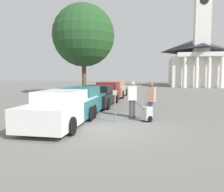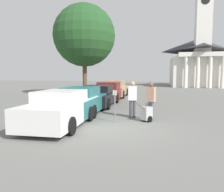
% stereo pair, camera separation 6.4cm
% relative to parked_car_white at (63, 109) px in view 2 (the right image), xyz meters
% --- Properties ---
extents(ground_plane, '(120.00, 120.00, 0.00)m').
position_rel_parked_car_white_xyz_m(ground_plane, '(2.28, -0.24, -0.70)').
color(ground_plane, slate).
extents(parked_car_white, '(2.19, 5.04, 1.49)m').
position_rel_parked_car_white_xyz_m(parked_car_white, '(0.00, 0.00, 0.00)').
color(parked_car_white, silver).
rests_on(parked_car_white, ground_plane).
extents(parked_car_teal, '(2.05, 5.19, 1.50)m').
position_rel_parked_car_white_xyz_m(parked_car_teal, '(0.00, 2.46, -0.00)').
color(parked_car_teal, '#23666B').
rests_on(parked_car_teal, ground_plane).
extents(parked_car_black, '(2.20, 5.24, 1.42)m').
position_rel_parked_car_white_xyz_m(parked_car_black, '(0.00, 5.89, -0.04)').
color(parked_car_black, black).
rests_on(parked_car_black, ground_plane).
extents(parked_car_maroon, '(2.08, 5.16, 1.54)m').
position_rel_parked_car_white_xyz_m(parked_car_maroon, '(0.00, 9.05, 0.01)').
color(parked_car_maroon, maroon).
rests_on(parked_car_maroon, ground_plane).
extents(parked_car_tan, '(2.03, 4.73, 1.61)m').
position_rel_parked_car_white_xyz_m(parked_car_tan, '(0.00, 12.07, 0.04)').
color(parked_car_tan, tan).
rests_on(parked_car_tan, ground_plane).
extents(parking_meter, '(0.18, 0.09, 1.45)m').
position_rel_parked_car_white_xyz_m(parking_meter, '(2.09, 0.93, 0.30)').
color(parking_meter, slate).
rests_on(parking_meter, ground_plane).
extents(person_worker, '(0.45, 0.28, 1.83)m').
position_rel_parked_car_white_xyz_m(person_worker, '(2.75, 2.10, 0.35)').
color(person_worker, '#3F3F47').
rests_on(person_worker, ground_plane).
extents(person_supervisor, '(0.47, 0.38, 1.81)m').
position_rel_parked_car_white_xyz_m(person_supervisor, '(3.65, 1.80, 0.33)').
color(person_supervisor, '#515670').
rests_on(person_supervisor, ground_plane).
extents(equipment_cart, '(0.77, 0.89, 1.00)m').
position_rel_parked_car_white_xyz_m(equipment_cart, '(3.49, 1.40, -0.32)').
color(equipment_cart, '#B2B2AD').
rests_on(equipment_cart, ground_plane).
extents(church, '(9.42, 13.80, 22.57)m').
position_rel_parked_car_white_xyz_m(church, '(10.97, 34.80, 4.51)').
color(church, silver).
rests_on(church, ground_plane).
extents(shade_tree, '(6.19, 6.19, 9.14)m').
position_rel_parked_car_white_xyz_m(shade_tree, '(-3.38, 12.65, 5.33)').
color(shade_tree, brown).
rests_on(shade_tree, ground_plane).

